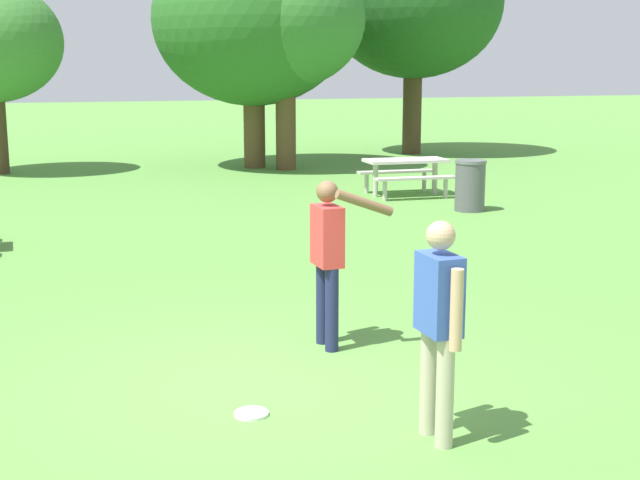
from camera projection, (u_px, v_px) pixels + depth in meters
The scene contains 9 objects.
ground_plane at pixel (255, 385), 7.61m from camera, with size 120.00×120.00×0.00m, color #568E3D.
person_thrower at pixel (329, 251), 8.46m from camera, with size 0.69×0.61×1.64m.
person_catcher at pixel (439, 317), 6.33m from camera, with size 0.23×0.61×1.64m.
frisbee at pixel (251, 414), 6.96m from camera, with size 0.27×0.27×0.03m, color white.
picnic_table_far at pixel (406, 169), 18.46m from camera, with size 1.76×1.49×0.77m.
trash_can_beside_table at pixel (470, 185), 16.55m from camera, with size 0.59×0.59×0.96m.
tree_far_right at pixel (253, 20), 22.84m from camera, with size 5.21×5.21×6.06m.
tree_slender_mid at pixel (285, 21), 22.43m from camera, with size 4.09×4.09×5.56m.
tree_back_left at pixel (414, 3), 26.38m from camera, with size 5.31×5.31×6.79m.
Camera 1 is at (-1.68, -7.04, 2.72)m, focal length 49.56 mm.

